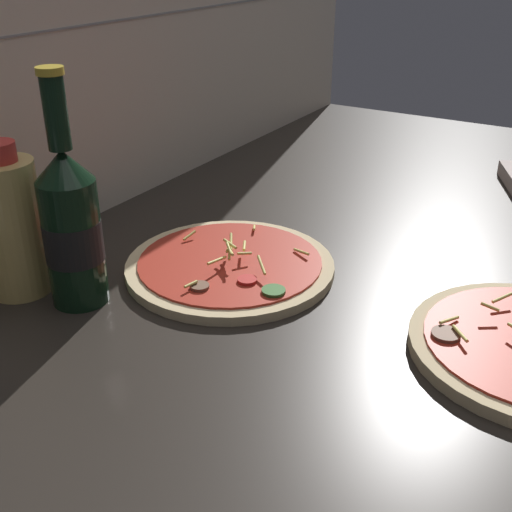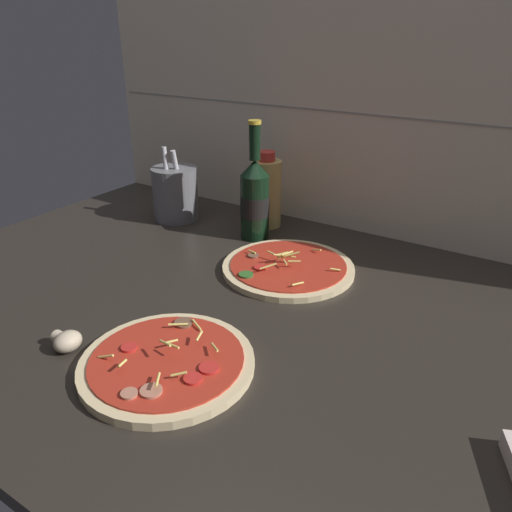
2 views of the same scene
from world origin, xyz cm
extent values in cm
cube|color=#28231E|center=(0.00, 0.00, 1.25)|extent=(160.00, 90.00, 2.50)
cube|color=beige|center=(0.00, 45.50, 30.00)|extent=(160.00, 1.00, 60.00)
cube|color=gray|center=(0.00, 44.95, 30.00)|extent=(156.80, 0.16, 0.30)
cylinder|color=brown|center=(-12.58, -11.22, 4.35)|extent=(3.01, 3.01, 0.40)
cylinder|color=#EADB6B|center=(-10.14, -10.83, 4.61)|extent=(2.78, 1.55, 0.66)
cylinder|color=#EADB6B|center=(-12.47, -12.57, 4.84)|extent=(2.62, 2.31, 0.53)
cylinder|color=#EADB6B|center=(-6.92, -14.17, 5.59)|extent=(0.77, 2.03, 0.88)
cylinder|color=#EADB6B|center=(-3.59, -14.76, 5.22)|extent=(2.45, 1.81, 0.77)
cylinder|color=beige|center=(-9.37, 17.38, 3.11)|extent=(26.64, 26.64, 1.21)
cylinder|color=#B22D1E|center=(-9.37, 17.38, 3.86)|extent=(23.44, 23.44, 0.30)
cylinder|color=red|center=(-13.07, 12.51, 4.21)|extent=(2.36, 2.36, 0.40)
cylinder|color=#336628|center=(-13.70, 8.53, 4.21)|extent=(2.81, 2.81, 0.40)
cylinder|color=brown|center=(-17.24, 16.50, 4.21)|extent=(2.29, 2.29, 0.40)
cylinder|color=#EADB6B|center=(-0.29, 19.43, 4.45)|extent=(1.96, 1.34, 0.66)
cylinder|color=#EADB6B|center=(-3.36, 10.26, 4.45)|extent=(1.33, 2.72, 0.69)
cylinder|color=#EADB6B|center=(-12.58, 17.19, 5.40)|extent=(3.40, 0.71, 0.76)
cylinder|color=#EADB6B|center=(-18.01, 17.20, 4.65)|extent=(2.00, 0.72, 0.38)
cylinder|color=#EADB6B|center=(-9.95, 16.99, 5.67)|extent=(2.96, 1.89, 1.26)
cylinder|color=#EADB6B|center=(-10.76, 11.89, 5.39)|extent=(2.65, 2.65, 1.15)
cylinder|color=#EADB6B|center=(-9.21, 17.66, 5.59)|extent=(2.38, 1.31, 0.48)
cylinder|color=#EADB6B|center=(-10.59, 16.43, 5.98)|extent=(2.47, 2.30, 0.87)
cylinder|color=#EADB6B|center=(-7.46, 16.40, 5.48)|extent=(2.33, 1.52, 0.40)
cylinder|color=#EADB6B|center=(-10.49, 16.73, 6.27)|extent=(2.11, 2.13, 0.74)
cylinder|color=#EADB6B|center=(-7.05, 25.44, 4.61)|extent=(2.27, 0.81, 0.91)
cylinder|color=#EADB6B|center=(-8.77, 17.56, 6.24)|extent=(2.93, 2.06, 1.27)
cylinder|color=#EADB6B|center=(-9.55, 17.19, 6.42)|extent=(1.41, 2.63, 0.47)
cylinder|color=#EADB6B|center=(-9.00, 15.42, 5.29)|extent=(1.64, 1.51, 0.57)
cylinder|color=black|center=(-24.57, 28.42, 9.93)|extent=(6.52, 6.52, 14.85)
cone|color=black|center=(-24.57, 28.42, 19.09)|extent=(6.52, 6.52, 3.48)
cylinder|color=black|center=(-24.57, 28.42, 24.71)|extent=(2.48, 2.48, 7.74)
cylinder|color=gold|center=(-24.57, 28.42, 28.98)|extent=(2.85, 2.85, 0.80)
cylinder|color=black|center=(-24.57, 28.42, 10.22)|extent=(6.59, 6.59, 4.75)
cylinder|color=#D6B766|center=(-26.45, 36.39, 10.59)|extent=(7.39, 7.39, 16.18)
camera|label=1|loc=(-70.04, -22.94, 41.09)|focal=45.00mm
camera|label=2|loc=(34.05, -62.05, 48.10)|focal=35.00mm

